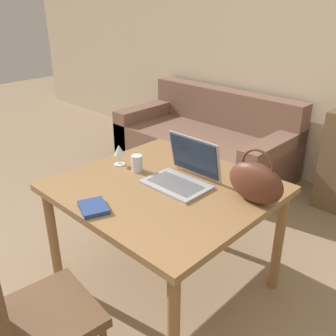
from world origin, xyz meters
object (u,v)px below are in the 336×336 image
at_px(drinking_glass, 137,163).
at_px(wine_glass, 119,151).
at_px(laptop, 185,171).
at_px(handbag, 256,182).
at_px(couch, 205,143).
at_px(chair, 25,313).

relative_size(drinking_glass, wine_glass, 0.76).
height_order(laptop, handbag, handbag).
height_order(couch, handbag, handbag).
relative_size(drinking_glass, handbag, 0.33).
distance_m(chair, laptop, 1.10).
relative_size(laptop, handbag, 1.17).
height_order(chair, couch, chair).
bearing_deg(wine_glass, laptop, 12.99).
xyz_separation_m(chair, drinking_glass, (-0.34, 0.97, 0.29)).
bearing_deg(handbag, laptop, -169.27).
xyz_separation_m(couch, wine_glass, (0.57, -1.63, 0.55)).
height_order(couch, laptop, laptop).
height_order(wine_glass, handbag, handbag).
height_order(couch, wine_glass, wine_glass).
relative_size(couch, handbag, 5.91).
relative_size(chair, laptop, 2.44).
bearing_deg(laptop, wine_glass, -167.01).
bearing_deg(drinking_glass, handbag, 13.26).
relative_size(couch, drinking_glass, 17.96).
distance_m(drinking_glass, handbag, 0.76).
height_order(laptop, wine_glass, laptop).
bearing_deg(wine_glass, chair, -62.56).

